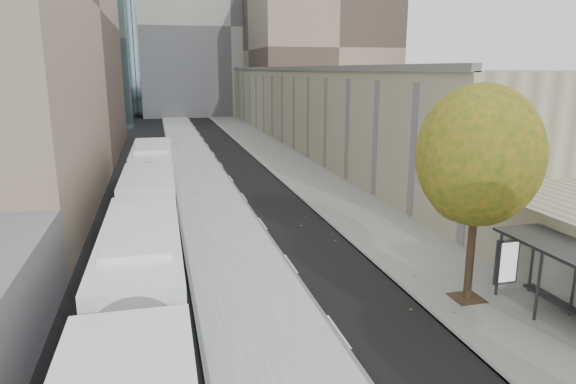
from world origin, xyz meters
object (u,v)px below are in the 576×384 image
object	(u,v)px
bus_shelter	(566,257)
bus_near	(138,323)
distant_car	(157,146)
bus_far	(152,178)

from	to	relation	value
bus_shelter	bus_near	distance (m)	13.32
bus_shelter	distant_car	distance (m)	41.44
distant_car	bus_shelter	bearing A→B (deg)	-60.26
bus_shelter	bus_far	bearing A→B (deg)	124.90
bus_shelter	bus_near	xyz separation A→B (m)	(-13.31, -0.01, -0.59)
bus_near	bus_far	distance (m)	18.68
bus_far	distant_car	xyz separation A→B (m)	(0.41, 20.76, -1.02)
bus_shelter	bus_far	size ratio (longest dim) A/B	0.25
bus_far	distant_car	distance (m)	20.79
bus_shelter	bus_near	bearing A→B (deg)	-179.97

